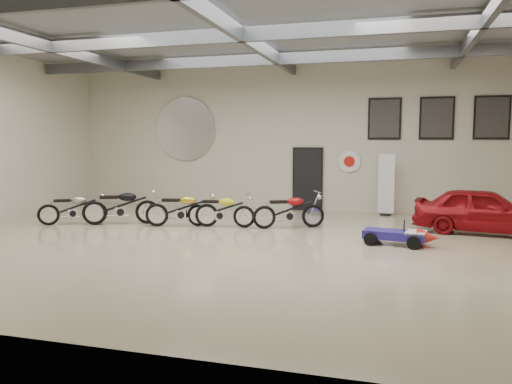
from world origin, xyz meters
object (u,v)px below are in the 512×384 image
(motorcycle_gold, at_px, (182,208))
(motorcycle_red, at_px, (289,210))
(banner_stand, at_px, (386,185))
(motorcycle_yellow, at_px, (221,209))
(motorcycle_silver, at_px, (73,208))
(vintage_car, at_px, (484,211))
(motorcycle_black, at_px, (121,205))
(go_kart, at_px, (401,232))

(motorcycle_gold, relative_size, motorcycle_red, 1.02)
(banner_stand, relative_size, motorcycle_yellow, 1.02)
(motorcycle_silver, bearing_deg, vintage_car, -24.10)
(motorcycle_silver, xyz_separation_m, vintage_car, (11.12, 1.70, 0.11))
(motorcycle_gold, relative_size, motorcycle_yellow, 1.05)
(motorcycle_black, relative_size, motorcycle_gold, 1.06)
(motorcycle_red, bearing_deg, motorcycle_gold, 165.40)
(motorcycle_silver, bearing_deg, go_kart, -35.51)
(motorcycle_yellow, xyz_separation_m, motorcycle_red, (1.86, 0.34, 0.02))
(motorcycle_gold, bearing_deg, motorcycle_red, -2.07)
(motorcycle_black, distance_m, go_kart, 7.76)
(motorcycle_black, height_order, vintage_car, vintage_car)
(motorcycle_red, height_order, go_kart, motorcycle_red)
(banner_stand, height_order, motorcycle_red, banner_stand)
(motorcycle_silver, distance_m, motorcycle_black, 1.38)
(vintage_car, bearing_deg, banner_stand, 53.69)
(motorcycle_black, height_order, motorcycle_yellow, motorcycle_black)
(motorcycle_black, height_order, motorcycle_gold, motorcycle_black)
(banner_stand, distance_m, motorcycle_black, 8.24)
(vintage_car, bearing_deg, motorcycle_red, 105.73)
(go_kart, distance_m, vintage_car, 2.99)
(motorcycle_gold, distance_m, vintage_car, 8.05)
(banner_stand, xyz_separation_m, motorcycle_red, (-2.51, -3.13, -0.46))
(motorcycle_gold, xyz_separation_m, go_kart, (5.88, -0.92, -0.21))
(motorcycle_gold, height_order, motorcycle_yellow, motorcycle_gold)
(motorcycle_yellow, relative_size, vintage_car, 0.55)
(motorcycle_silver, height_order, motorcycle_black, motorcycle_black)
(motorcycle_yellow, distance_m, motorcycle_red, 1.90)
(banner_stand, xyz_separation_m, motorcycle_silver, (-8.61, -4.21, -0.48))
(motorcycle_black, bearing_deg, motorcycle_gold, -19.48)
(motorcycle_black, distance_m, motorcycle_gold, 1.84)
(banner_stand, bearing_deg, motorcycle_silver, -139.68)
(motorcycle_silver, xyz_separation_m, go_kart, (9.04, -0.43, -0.18))
(motorcycle_yellow, xyz_separation_m, vintage_car, (6.89, 0.97, 0.10))
(motorcycle_gold, xyz_separation_m, vintage_car, (7.95, 1.21, 0.07))
(go_kart, bearing_deg, motorcycle_black, -176.42)
(motorcycle_yellow, distance_m, vintage_car, 6.96)
(motorcycle_black, bearing_deg, vintage_car, -15.34)
(banner_stand, distance_m, vintage_car, 3.57)
(motorcycle_silver, relative_size, motorcycle_black, 0.88)
(motorcycle_red, distance_m, vintage_car, 5.06)
(banner_stand, relative_size, motorcycle_red, 0.98)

